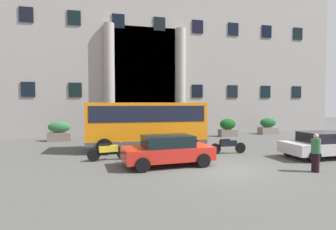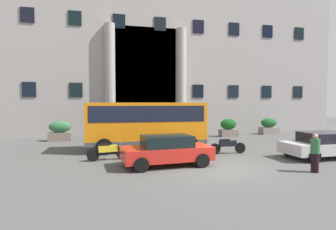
{
  "view_description": "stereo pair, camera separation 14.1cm",
  "coord_description": "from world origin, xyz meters",
  "px_view_note": "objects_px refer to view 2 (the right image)",
  "views": [
    {
      "loc": [
        -5.24,
        -10.81,
        2.88
      ],
      "look_at": [
        -0.93,
        6.22,
        2.05
      ],
      "focal_mm": 29.43,
      "sensor_mm": 36.0,
      "label": 1
    },
    {
      "loc": [
        -5.1,
        -10.85,
        2.88
      ],
      "look_at": [
        -0.93,
        6.22,
        2.05
      ],
      "focal_mm": 29.43,
      "sensor_mm": 36.0,
      "label": 2
    }
  ],
  "objects_px": {
    "white_taxi_kerbside": "(167,150)",
    "parked_coupe_end": "(326,144)",
    "hedge_planter_entrance_left": "(130,130)",
    "pedestrian_man_crossing": "(315,153)",
    "orange_minibus": "(146,122)",
    "hedge_planter_west": "(60,131)",
    "hedge_planter_east": "(169,128)",
    "hedge_planter_entrance_right": "(228,128)",
    "scooter_by_planter": "(107,151)",
    "motorcycle_near_kerb": "(227,146)",
    "hedge_planter_far_east": "(269,126)",
    "bus_stop_sign": "(201,118)"
  },
  "relations": [
    {
      "from": "white_taxi_kerbside",
      "to": "parked_coupe_end",
      "type": "distance_m",
      "value": 8.41
    },
    {
      "from": "hedge_planter_entrance_left",
      "to": "pedestrian_man_crossing",
      "type": "height_order",
      "value": "pedestrian_man_crossing"
    },
    {
      "from": "orange_minibus",
      "to": "hedge_planter_west",
      "type": "distance_m",
      "value": 7.7
    },
    {
      "from": "orange_minibus",
      "to": "hedge_planter_east",
      "type": "xyz_separation_m",
      "value": [
        2.76,
        5.32,
        -0.94
      ]
    },
    {
      "from": "hedge_planter_entrance_right",
      "to": "parked_coupe_end",
      "type": "xyz_separation_m",
      "value": [
        0.95,
        -9.28,
        -0.03
      ]
    },
    {
      "from": "orange_minibus",
      "to": "scooter_by_planter",
      "type": "relative_size",
      "value": 3.46
    },
    {
      "from": "hedge_planter_entrance_left",
      "to": "parked_coupe_end",
      "type": "height_order",
      "value": "hedge_planter_entrance_left"
    },
    {
      "from": "white_taxi_kerbside",
      "to": "hedge_planter_west",
      "type": "bearing_deg",
      "value": 117.2
    },
    {
      "from": "orange_minibus",
      "to": "hedge_planter_west",
      "type": "bearing_deg",
      "value": 139.64
    },
    {
      "from": "white_taxi_kerbside",
      "to": "pedestrian_man_crossing",
      "type": "relative_size",
      "value": 2.61
    },
    {
      "from": "parked_coupe_end",
      "to": "motorcycle_near_kerb",
      "type": "height_order",
      "value": "parked_coupe_end"
    },
    {
      "from": "hedge_planter_east",
      "to": "white_taxi_kerbside",
      "type": "distance_m",
      "value": 9.96
    },
    {
      "from": "hedge_planter_east",
      "to": "white_taxi_kerbside",
      "type": "xyz_separation_m",
      "value": [
        -2.5,
        -9.63,
        -0.05
      ]
    },
    {
      "from": "orange_minibus",
      "to": "hedge_planter_east",
      "type": "relative_size",
      "value": 4.34
    },
    {
      "from": "parked_coupe_end",
      "to": "motorcycle_near_kerb",
      "type": "distance_m",
      "value": 5.01
    },
    {
      "from": "hedge_planter_west",
      "to": "pedestrian_man_crossing",
      "type": "distance_m",
      "value": 16.69
    },
    {
      "from": "hedge_planter_west",
      "to": "hedge_planter_east",
      "type": "height_order",
      "value": "hedge_planter_east"
    },
    {
      "from": "hedge_planter_far_east",
      "to": "motorcycle_near_kerb",
      "type": "bearing_deg",
      "value": -135.28
    },
    {
      "from": "hedge_planter_east",
      "to": "white_taxi_kerbside",
      "type": "height_order",
      "value": "hedge_planter_east"
    },
    {
      "from": "hedge_planter_entrance_left",
      "to": "hedge_planter_east",
      "type": "xyz_separation_m",
      "value": [
        3.16,
        0.19,
        0.04
      ]
    },
    {
      "from": "orange_minibus",
      "to": "bus_stop_sign",
      "type": "relative_size",
      "value": 2.48
    },
    {
      "from": "motorcycle_near_kerb",
      "to": "hedge_planter_west",
      "type": "bearing_deg",
      "value": 143.73
    },
    {
      "from": "pedestrian_man_crossing",
      "to": "bus_stop_sign",
      "type": "bearing_deg",
      "value": -47.2
    },
    {
      "from": "pedestrian_man_crossing",
      "to": "hedge_planter_east",
      "type": "bearing_deg",
      "value": -42.81
    },
    {
      "from": "hedge_planter_east",
      "to": "hedge_planter_entrance_right",
      "type": "relative_size",
      "value": 1.09
    },
    {
      "from": "hedge_planter_entrance_left",
      "to": "white_taxi_kerbside",
      "type": "xyz_separation_m",
      "value": [
        0.66,
        -9.44,
        -0.01
      ]
    },
    {
      "from": "hedge_planter_far_east",
      "to": "white_taxi_kerbside",
      "type": "relative_size",
      "value": 0.39
    },
    {
      "from": "motorcycle_near_kerb",
      "to": "bus_stop_sign",
      "type": "bearing_deg",
      "value": 89.75
    },
    {
      "from": "white_taxi_kerbside",
      "to": "parked_coupe_end",
      "type": "height_order",
      "value": "white_taxi_kerbside"
    },
    {
      "from": "hedge_planter_entrance_right",
      "to": "scooter_by_planter",
      "type": "distance_m",
      "value": 12.41
    },
    {
      "from": "bus_stop_sign",
      "to": "scooter_by_planter",
      "type": "height_order",
      "value": "bus_stop_sign"
    },
    {
      "from": "parked_coupe_end",
      "to": "hedge_planter_entrance_right",
      "type": "bearing_deg",
      "value": 96.0
    },
    {
      "from": "hedge_planter_west",
      "to": "hedge_planter_far_east",
      "type": "height_order",
      "value": "hedge_planter_west"
    },
    {
      "from": "hedge_planter_east",
      "to": "hedge_planter_entrance_right",
      "type": "bearing_deg",
      "value": -7.18
    },
    {
      "from": "hedge_planter_far_east",
      "to": "hedge_planter_entrance_right",
      "type": "bearing_deg",
      "value": -171.22
    },
    {
      "from": "bus_stop_sign",
      "to": "white_taxi_kerbside",
      "type": "bearing_deg",
      "value": -122.55
    },
    {
      "from": "bus_stop_sign",
      "to": "scooter_by_planter",
      "type": "bearing_deg",
      "value": -145.53
    },
    {
      "from": "white_taxi_kerbside",
      "to": "motorcycle_near_kerb",
      "type": "xyz_separation_m",
      "value": [
        3.91,
        1.93,
        -0.24
      ]
    },
    {
      "from": "hedge_planter_west",
      "to": "white_taxi_kerbside",
      "type": "distance_m",
      "value": 11.17
    },
    {
      "from": "orange_minibus",
      "to": "parked_coupe_end",
      "type": "height_order",
      "value": "orange_minibus"
    },
    {
      "from": "hedge_planter_far_east",
      "to": "pedestrian_man_crossing",
      "type": "relative_size",
      "value": 1.01
    },
    {
      "from": "hedge_planter_far_east",
      "to": "parked_coupe_end",
      "type": "xyz_separation_m",
      "value": [
        -3.32,
        -9.94,
        -0.01
      ]
    },
    {
      "from": "pedestrian_man_crossing",
      "to": "motorcycle_near_kerb",
      "type": "bearing_deg",
      "value": -36.56
    },
    {
      "from": "hedge_planter_west",
      "to": "hedge_planter_entrance_right",
      "type": "relative_size",
      "value": 1.1
    },
    {
      "from": "bus_stop_sign",
      "to": "hedge_planter_entrance_right",
      "type": "distance_m",
      "value": 4.44
    },
    {
      "from": "scooter_by_planter",
      "to": "hedge_planter_entrance_right",
      "type": "bearing_deg",
      "value": 28.48
    },
    {
      "from": "orange_minibus",
      "to": "motorcycle_near_kerb",
      "type": "height_order",
      "value": "orange_minibus"
    },
    {
      "from": "bus_stop_sign",
      "to": "motorcycle_near_kerb",
      "type": "xyz_separation_m",
      "value": [
        -0.15,
        -4.42,
        -1.28
      ]
    },
    {
      "from": "hedge_planter_far_east",
      "to": "motorcycle_near_kerb",
      "type": "relative_size",
      "value": 0.76
    },
    {
      "from": "orange_minibus",
      "to": "hedge_planter_east",
      "type": "distance_m",
      "value": 6.06
    }
  ]
}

